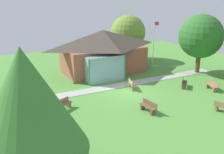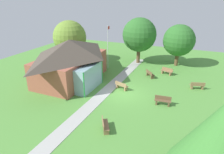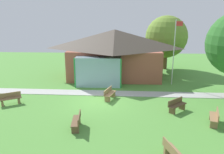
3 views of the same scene
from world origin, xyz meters
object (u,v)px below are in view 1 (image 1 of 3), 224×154
at_px(bench_mid_left, 63,105).
at_px(tree_east_hedge, 201,37).
at_px(bench_rear_near_path, 132,85).
at_px(bench_front_center, 148,107).
at_px(tree_lawn_corner, 26,102).
at_px(bench_mid_right, 184,83).
at_px(tree_behind_pavilion_right, 128,33).
at_px(pavilion, 103,51).
at_px(flagpole, 154,44).
at_px(bench_lawn_far_right, 212,86).

bearing_deg(bench_mid_left, tree_east_hedge, 157.20).
xyz_separation_m(bench_rear_near_path, tree_east_hedge, (9.61, 0.97, 3.76)).
bearing_deg(bench_front_center, bench_rear_near_path, -24.49).
bearing_deg(tree_east_hedge, tree_lawn_corner, -154.69).
xyz_separation_m(bench_front_center, tree_lawn_corner, (-8.92, -3.86, 3.78)).
height_order(tree_lawn_corner, tree_east_hedge, tree_east_hedge).
distance_m(bench_mid_right, tree_behind_pavilion_right, 12.94).
bearing_deg(bench_mid_left, pavilion, -163.93).
bearing_deg(flagpole, tree_east_hedge, -37.89).
bearing_deg(bench_mid_left, tree_behind_pavilion_right, -168.72).
relative_size(bench_mid_left, bench_mid_right, 1.07).
relative_size(bench_mid_right, tree_behind_pavilion_right, 0.23).
height_order(bench_mid_right, bench_rear_near_path, same).
relative_size(bench_rear_near_path, bench_lawn_far_right, 1.00).
relative_size(bench_mid_left, tree_behind_pavilion_right, 0.24).
relative_size(pavilion, flagpole, 1.70).
xyz_separation_m(bench_mid_left, bench_front_center, (5.50, -3.33, 0.00)).
xyz_separation_m(flagpole, tree_behind_pavilion_right, (0.39, 6.28, 0.55)).
relative_size(bench_rear_near_path, tree_east_hedge, 0.24).
bearing_deg(tree_east_hedge, tree_behind_pavilion_right, 111.19).
bearing_deg(bench_rear_near_path, bench_front_center, -0.60).
bearing_deg(pavilion, tree_lawn_corner, -125.53).
distance_m(bench_front_center, bench_lawn_far_right, 8.06).
bearing_deg(bench_mid_right, bench_rear_near_path, -65.71).
height_order(flagpole, bench_lawn_far_right, flagpole).
height_order(pavilion, bench_front_center, pavilion).
relative_size(flagpole, bench_mid_right, 4.16).
bearing_deg(bench_mid_right, tree_east_hedge, 168.92).
distance_m(tree_lawn_corner, tree_east_hedge, 22.24).
distance_m(pavilion, bench_lawn_far_right, 12.09).
bearing_deg(tree_east_hedge, bench_mid_right, -149.03).
distance_m(pavilion, bench_mid_left, 10.69).
bearing_deg(bench_lawn_far_right, tree_behind_pavilion_right, 20.04).
distance_m(flagpole, tree_east_hedge, 5.21).
distance_m(bench_mid_right, bench_front_center, 6.74).
bearing_deg(tree_lawn_corner, flagpole, 38.23).
height_order(bench_rear_near_path, bench_front_center, same).
xyz_separation_m(bench_mid_right, tree_east_hedge, (4.99, 3.00, 3.76)).
height_order(bench_rear_near_path, tree_behind_pavilion_right, tree_behind_pavilion_right).
distance_m(flagpole, bench_front_center, 11.68).
relative_size(pavilion, tree_lawn_corner, 1.56).
distance_m(pavilion, tree_lawn_corner, 18.28).
xyz_separation_m(bench_lawn_far_right, tree_behind_pavilion_right, (-0.48, 14.18, 3.37)).
distance_m(flagpole, bench_mid_left, 14.07).
xyz_separation_m(flagpole, tree_lawn_corner, (-16.07, -12.66, 0.96)).
xyz_separation_m(pavilion, bench_rear_near_path, (-0.09, -6.28, -2.13)).
height_order(tree_behind_pavilion_right, tree_east_hedge, tree_east_hedge).
bearing_deg(pavilion, flagpole, -21.52).
bearing_deg(bench_lawn_far_right, flagpole, 24.36).
bearing_deg(tree_behind_pavilion_right, bench_front_center, -116.56).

